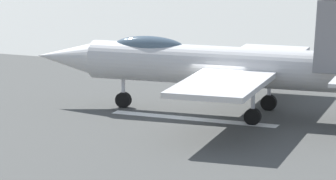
% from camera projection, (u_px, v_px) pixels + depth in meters
% --- Properties ---
extents(ground_plane, '(400.00, 400.00, 0.00)m').
position_uv_depth(ground_plane, '(214.00, 121.00, 45.65)').
color(ground_plane, slate).
extents(runway_strip, '(240.00, 26.00, 0.02)m').
position_uv_depth(runway_strip, '(214.00, 121.00, 45.64)').
color(runway_strip, '#434442').
rests_on(runway_strip, ground).
extents(fighter_jet, '(17.65, 14.17, 5.59)m').
position_uv_depth(fighter_jet, '(224.00, 64.00, 46.50)').
color(fighter_jet, '#B2B2B4').
rests_on(fighter_jet, ground).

